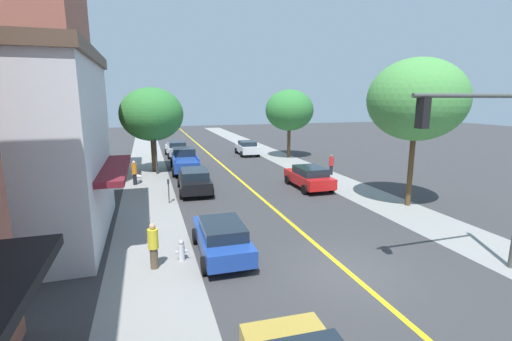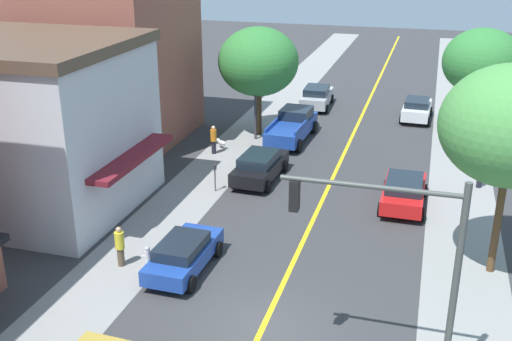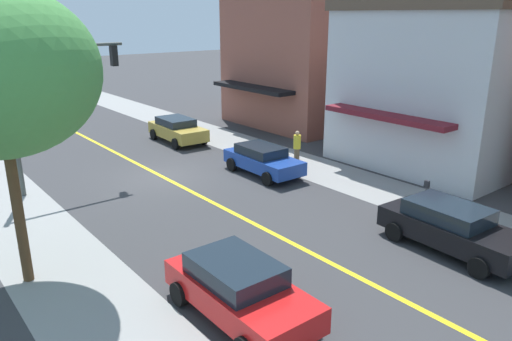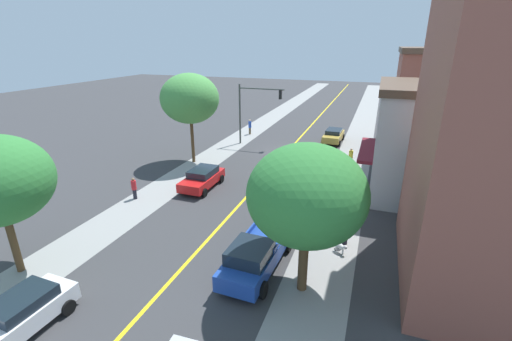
# 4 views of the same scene
# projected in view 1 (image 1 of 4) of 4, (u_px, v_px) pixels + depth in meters

# --- Properties ---
(ground_plane) EXTENTS (140.00, 140.00, 0.00)m
(ground_plane) POSITION_uv_depth(u_px,v_px,m) (348.00, 272.00, 12.36)
(ground_plane) COLOR #38383A
(sidewalk_left) EXTENTS (3.20, 126.00, 0.01)m
(sidewalk_left) POSITION_uv_depth(u_px,v_px,m) (154.00, 303.00, 10.45)
(sidewalk_left) COLOR gray
(sidewalk_left) RESTS_ON ground
(sidewalk_right) EXTENTS (3.20, 126.00, 0.01)m
(sidewalk_right) POSITION_uv_depth(u_px,v_px,m) (491.00, 249.00, 14.26)
(sidewalk_right) COLOR gray
(sidewalk_right) RESTS_ON ground
(road_centerline_stripe) EXTENTS (0.20, 126.00, 0.00)m
(road_centerline_stripe) POSITION_uv_depth(u_px,v_px,m) (348.00, 272.00, 12.36)
(road_centerline_stripe) COLOR yellow
(road_centerline_stripe) RESTS_ON ground
(pale_office_building) EXTENTS (8.51, 9.58, 14.17)m
(pale_office_building) POSITION_uv_depth(u_px,v_px,m) (14.00, 80.00, 22.49)
(pale_office_building) COLOR #935142
(pale_office_building) RESTS_ON ground
(street_tree_left_near) EXTENTS (5.18, 5.18, 8.09)m
(street_tree_left_near) POSITION_uv_depth(u_px,v_px,m) (417.00, 100.00, 18.93)
(street_tree_left_near) COLOR brown
(street_tree_left_near) RESTS_ON ground
(street_tree_right_corner) EXTENTS (5.04, 5.04, 6.85)m
(street_tree_right_corner) POSITION_uv_depth(u_px,v_px,m) (152.00, 114.00, 28.52)
(street_tree_right_corner) COLOR brown
(street_tree_right_corner) RESTS_ON ground
(street_tree_left_far) EXTENTS (4.82, 4.82, 6.85)m
(street_tree_left_far) POSITION_uv_depth(u_px,v_px,m) (289.00, 110.00, 35.51)
(street_tree_left_far) COLOR brown
(street_tree_left_far) RESTS_ON ground
(fire_hydrant) EXTENTS (0.44, 0.24, 0.82)m
(fire_hydrant) POSITION_uv_depth(u_px,v_px,m) (181.00, 250.00, 13.16)
(fire_hydrant) COLOR silver
(fire_hydrant) RESTS_ON ground
(parking_meter) EXTENTS (0.12, 0.18, 1.42)m
(parking_meter) POSITION_uv_depth(u_px,v_px,m) (168.00, 188.00, 20.31)
(parking_meter) COLOR #4C4C51
(parking_meter) RESTS_ON ground
(traffic_light_mast) EXTENTS (4.99, 0.32, 6.43)m
(traffic_light_mast) POSITION_uv_depth(u_px,v_px,m) (495.00, 150.00, 11.40)
(traffic_light_mast) COLOR #474C47
(traffic_light_mast) RESTS_ON ground
(street_lamp) EXTENTS (0.70, 0.36, 6.59)m
(street_lamp) POSITION_uv_depth(u_px,v_px,m) (154.00, 123.00, 27.64)
(street_lamp) COLOR #38383D
(street_lamp) RESTS_ON ground
(red_sedan_right_curb) EXTENTS (2.12, 4.36, 1.49)m
(red_sedan_right_curb) POSITION_uv_depth(u_px,v_px,m) (309.00, 177.00, 23.75)
(red_sedan_right_curb) COLOR red
(red_sedan_right_curb) RESTS_ON ground
(silver_sedan_left_curb) EXTENTS (2.25, 4.64, 1.58)m
(silver_sedan_left_curb) POSITION_uv_depth(u_px,v_px,m) (176.00, 149.00, 36.88)
(silver_sedan_left_curb) COLOR #B7BABF
(silver_sedan_left_curb) RESTS_ON ground
(white_sedan_right_curb) EXTENTS (2.11, 4.17, 1.51)m
(white_sedan_right_curb) POSITION_uv_depth(u_px,v_px,m) (247.00, 148.00, 37.81)
(white_sedan_right_curb) COLOR silver
(white_sedan_right_curb) RESTS_ON ground
(blue_sedan_left_curb) EXTENTS (2.01, 4.25, 1.37)m
(blue_sedan_left_curb) POSITION_uv_depth(u_px,v_px,m) (222.00, 237.00, 13.54)
(blue_sedan_left_curb) COLOR #1E429E
(blue_sedan_left_curb) RESTS_ON ground
(black_sedan_left_curb) EXTENTS (2.25, 4.67, 1.51)m
(black_sedan_left_curb) POSITION_uv_depth(u_px,v_px,m) (194.00, 180.00, 22.79)
(black_sedan_left_curb) COLOR black
(black_sedan_left_curb) RESTS_ON ground
(blue_pickup_truck) EXTENTS (2.42, 5.86, 1.83)m
(blue_pickup_truck) POSITION_uv_depth(u_px,v_px,m) (185.00, 160.00, 29.37)
(blue_pickup_truck) COLOR #1E429E
(blue_pickup_truck) RESTS_ON ground
(pedestrian_orange_shirt) EXTENTS (0.36, 0.36, 1.71)m
(pedestrian_orange_shirt) POSITION_uv_depth(u_px,v_px,m) (134.00, 172.00, 24.69)
(pedestrian_orange_shirt) COLOR black
(pedestrian_orange_shirt) RESTS_ON ground
(pedestrian_yellow_shirt) EXTENTS (0.37, 0.37, 1.68)m
(pedestrian_yellow_shirt) POSITION_uv_depth(u_px,v_px,m) (153.00, 245.00, 12.46)
(pedestrian_yellow_shirt) COLOR brown
(pedestrian_yellow_shirt) RESTS_ON ground
(pedestrian_red_shirt) EXTENTS (0.36, 0.36, 1.61)m
(pedestrian_red_shirt) POSITION_uv_depth(u_px,v_px,m) (331.00, 164.00, 28.04)
(pedestrian_red_shirt) COLOR black
(pedestrian_red_shirt) RESTS_ON ground
(small_dog) EXTENTS (0.75, 0.57, 0.59)m
(small_dog) POSITION_uv_depth(u_px,v_px,m) (137.00, 176.00, 25.72)
(small_dog) COLOR silver
(small_dog) RESTS_ON ground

